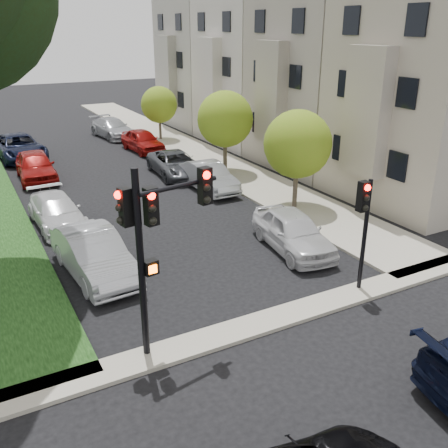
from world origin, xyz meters
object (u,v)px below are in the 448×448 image
small_tree_a (298,144)px  car_parked_4 (112,128)px  car_parked_3 (143,141)px  car_parked_1 (209,177)px  traffic_signal_main (154,229)px  traffic_signal_secondary (364,216)px  small_tree_b (225,119)px  car_parked_7 (36,166)px  car_parked_6 (57,212)px  small_tree_c (159,105)px  car_parked_8 (19,147)px  car_parked_0 (293,231)px  car_parked_5 (94,254)px  car_parked_2 (176,164)px

small_tree_a → car_parked_4: small_tree_a is taller
car_parked_3 → car_parked_1: bearing=-93.5°
traffic_signal_main → car_parked_3: bearing=71.3°
car_parked_4 → traffic_signal_secondary: bearing=-98.0°
small_tree_b → car_parked_7: (-9.82, 3.78, -2.32)m
car_parked_4 → car_parked_6: (-7.38, -16.50, -0.06)m
small_tree_c → car_parked_1: 12.74m
small_tree_b → car_parked_8: bearing=137.4°
small_tree_a → car_parked_3: small_tree_a is taller
small_tree_c → car_parked_6: bearing=-126.5°
small_tree_c → car_parked_8: 10.18m
small_tree_b → car_parked_4: small_tree_b is taller
traffic_signal_main → car_parked_4: (6.80, 26.85, -2.78)m
car_parked_0 → car_parked_5: car_parked_5 is taller
car_parked_0 → car_parked_3: bearing=96.7°
traffic_signal_secondary → car_parked_6: size_ratio=0.83×
small_tree_a → car_parked_8: (-9.97, 15.95, -2.28)m
car_parked_6 → car_parked_1: bearing=7.7°
traffic_signal_main → car_parked_3: 22.81m
car_parked_3 → car_parked_5: car_parked_5 is taller
small_tree_b → small_tree_c: size_ratio=1.20×
small_tree_b → car_parked_2: 3.74m
traffic_signal_main → car_parked_6: traffic_signal_main is taller
small_tree_a → traffic_signal_main: (-9.60, -7.29, 0.44)m
car_parked_2 → car_parked_6: (-7.50, -4.66, -0.03)m
car_parked_0 → car_parked_1: 8.14m
car_parked_6 → small_tree_a: bearing=-18.7°
traffic_signal_secondary → car_parked_5: 8.95m
traffic_signal_main → car_parked_1: 14.11m
small_tree_c → car_parked_1: size_ratio=0.91×
car_parked_5 → car_parked_8: bearing=85.5°
car_parked_2 → car_parked_7: (-7.14, 2.84, 0.12)m
car_parked_3 → car_parked_6: size_ratio=0.96×
car_parked_4 → car_parked_7: size_ratio=1.05×
car_parked_0 → car_parked_1: car_parked_0 is taller
traffic_signal_main → car_parked_8: size_ratio=0.90×
car_parked_3 → small_tree_a: bearing=-84.7°
car_parked_0 → car_parked_5: size_ratio=0.92×
car_parked_3 → car_parked_2: bearing=-97.1°
car_parked_6 → car_parked_8: 12.89m
small_tree_c → car_parked_8: (-9.97, -0.86, -1.83)m
car_parked_1 → small_tree_c: bearing=79.6°
small_tree_a → car_parked_7: (-9.82, 10.56, -2.26)m
car_parked_0 → car_parked_7: size_ratio=0.95×
traffic_signal_secondary → car_parked_1: traffic_signal_secondary is taller
small_tree_c → car_parked_0: (-2.79, -20.52, -1.86)m
traffic_signal_main → car_parked_3: (7.27, 21.45, -2.76)m
traffic_signal_secondary → car_parked_2: size_ratio=0.77×
small_tree_a → traffic_signal_secondary: (-2.87, -7.33, -0.44)m
traffic_signal_main → car_parked_7: 18.06m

